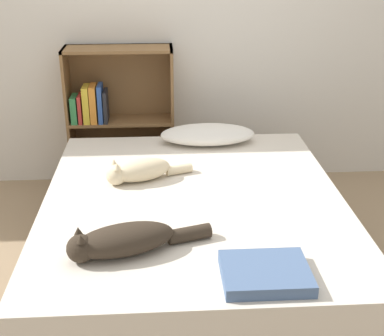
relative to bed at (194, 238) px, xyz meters
The scene contains 8 objects.
ground_plane 0.23m from the bed, ahead, with size 8.00×8.00×0.00m, color #997F60.
wall_back 1.67m from the bed, 90.00° to the left, with size 8.00×0.06×2.50m.
bed is the anchor object (origin of this frame).
pillow 0.82m from the bed, 79.66° to the left, with size 0.60×0.28×0.12m.
cat_light 0.47m from the bed, 143.02° to the left, with size 0.47×0.25×0.13m.
cat_dark 0.67m from the bed, 123.17° to the right, with size 0.61×0.29×0.14m.
bookshelf 1.31m from the bed, 111.43° to the left, with size 0.73×0.26×1.02m.
blanket_fold 0.80m from the bed, 72.05° to the right, with size 0.34×0.28×0.05m.
Camera 1 is at (-0.16, -2.43, 1.71)m, focal length 50.00 mm.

